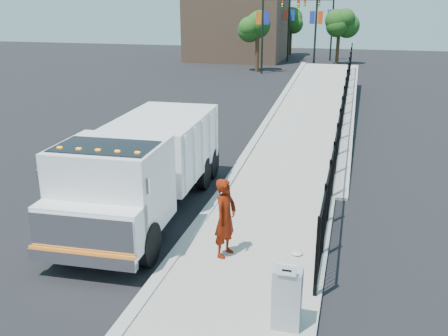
# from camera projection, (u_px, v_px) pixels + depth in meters

# --- Properties ---
(ground) EXTENTS (120.00, 120.00, 0.00)m
(ground) POSITION_uv_depth(u_px,v_px,m) (189.00, 240.00, 13.50)
(ground) COLOR black
(ground) RESTS_ON ground
(sidewalk) EXTENTS (3.55, 12.00, 0.12)m
(sidewalk) POSITION_uv_depth(u_px,v_px,m) (241.00, 287.00, 11.18)
(sidewalk) COLOR #9E998E
(sidewalk) RESTS_ON ground
(curb) EXTENTS (0.30, 12.00, 0.16)m
(curb) POSITION_uv_depth(u_px,v_px,m) (161.00, 275.00, 11.64)
(curb) COLOR #ADAAA3
(curb) RESTS_ON ground
(ramp) EXTENTS (3.95, 24.06, 3.19)m
(ramp) POSITION_uv_depth(u_px,v_px,m) (317.00, 118.00, 27.65)
(ramp) COLOR #9E998E
(ramp) RESTS_ON ground
(iron_fence) EXTENTS (0.10, 28.00, 1.80)m
(iron_fence) POSITION_uv_depth(u_px,v_px,m) (342.00, 119.00, 23.35)
(iron_fence) COLOR black
(iron_fence) RESTS_ON ground
(truck) EXTENTS (3.07, 8.43, 2.85)m
(truck) POSITION_uv_depth(u_px,v_px,m) (143.00, 164.00, 14.66)
(truck) COLOR black
(truck) RESTS_ON ground
(worker) EXTENTS (0.67, 0.84, 2.00)m
(worker) POSITION_uv_depth(u_px,v_px,m) (225.00, 218.00, 12.18)
(worker) COLOR #641504
(worker) RESTS_ON sidewalk
(utility_cabinet) EXTENTS (0.55, 0.40, 1.25)m
(utility_cabinet) POSITION_uv_depth(u_px,v_px,m) (287.00, 298.00, 9.55)
(utility_cabinet) COLOR gray
(utility_cabinet) RESTS_ON sidewalk
(arrow_sign) EXTENTS (0.35, 0.04, 0.22)m
(arrow_sign) POSITION_uv_depth(u_px,v_px,m) (287.00, 270.00, 9.11)
(arrow_sign) COLOR white
(arrow_sign) RESTS_ON utility_cabinet
(debris) EXTENTS (0.29, 0.29, 0.07)m
(debris) POSITION_uv_depth(u_px,v_px,m) (297.00, 253.00, 12.49)
(debris) COLOR silver
(debris) RESTS_ON sidewalk
(light_pole_0) EXTENTS (3.77, 0.22, 8.00)m
(light_pole_0) POSITION_uv_depth(u_px,v_px,m) (266.00, 23.00, 43.33)
(light_pole_0) COLOR black
(light_pole_0) RESTS_ON ground
(light_pole_1) EXTENTS (3.77, 0.22, 8.00)m
(light_pole_1) POSITION_uv_depth(u_px,v_px,m) (312.00, 23.00, 44.25)
(light_pole_1) COLOR black
(light_pole_1) RESTS_ON ground
(light_pole_2) EXTENTS (3.78, 0.22, 8.00)m
(light_pole_2) POSITION_uv_depth(u_px,v_px,m) (292.00, 19.00, 52.13)
(light_pole_2) COLOR black
(light_pole_2) RESTS_ON ground
(light_pole_3) EXTENTS (3.78, 0.22, 8.00)m
(light_pole_3) POSITION_uv_depth(u_px,v_px,m) (330.00, 19.00, 53.56)
(light_pole_3) COLOR black
(light_pole_3) RESTS_ON ground
(tree_0) EXTENTS (2.39, 2.39, 5.20)m
(tree_0) POSITION_uv_depth(u_px,v_px,m) (258.00, 28.00, 44.72)
(tree_0) COLOR #382314
(tree_0) RESTS_ON ground
(tree_1) EXTENTS (2.25, 2.25, 5.13)m
(tree_1) POSITION_uv_depth(u_px,v_px,m) (339.00, 25.00, 50.16)
(tree_1) COLOR #382314
(tree_1) RESTS_ON ground
(tree_2) EXTENTS (2.65, 2.65, 5.33)m
(tree_2) POSITION_uv_depth(u_px,v_px,m) (291.00, 21.00, 58.90)
(tree_2) COLOR #382314
(tree_2) RESTS_ON ground
(building) EXTENTS (10.00, 10.00, 8.00)m
(building) POSITION_uv_depth(u_px,v_px,m) (239.00, 22.00, 54.75)
(building) COLOR #8C664C
(building) RESTS_ON ground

